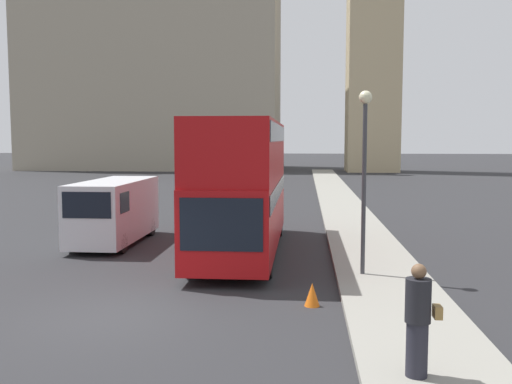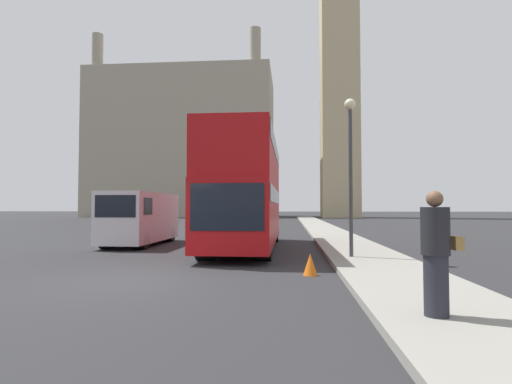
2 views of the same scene
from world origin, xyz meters
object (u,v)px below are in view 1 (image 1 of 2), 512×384
Objects in this scene: street_lamp at (365,152)px; pedestrian at (418,321)px; white_van at (114,210)px; red_double_decker_bus at (243,181)px.

pedestrian is at bearing -88.67° from street_lamp.
white_van is 3.03× the size of pedestrian.
red_double_decker_bus is 11.18m from pedestrian.
red_double_decker_bus is 5.58× the size of pedestrian.
red_double_decker_bus is 5.28m from white_van.
white_van is 1.08× the size of street_lamp.
white_van is at bearing 127.35° from pedestrian.
red_double_decker_bus is 1.99× the size of street_lamp.
street_lamp is at bearing -28.30° from white_van.
white_van is 14.64m from pedestrian.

